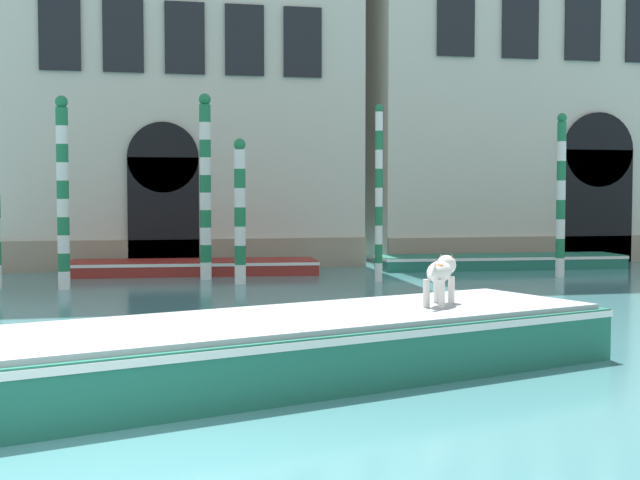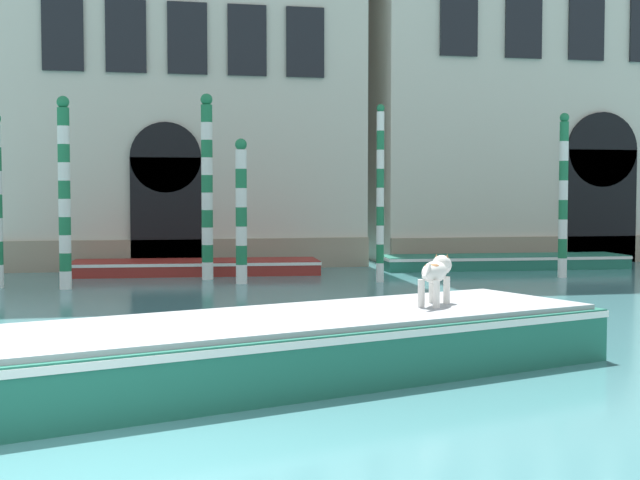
% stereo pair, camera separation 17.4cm
% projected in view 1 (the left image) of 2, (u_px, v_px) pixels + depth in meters
% --- Properties ---
extents(ground_plane, '(120.00, 120.00, 0.00)m').
position_uv_depth(ground_plane, '(72.00, 479.00, 6.77)').
color(ground_plane, teal).
extents(palazzo_right, '(10.21, 6.13, 16.59)m').
position_uv_depth(palazzo_right, '(510.00, 8.00, 29.67)').
color(palazzo_right, beige).
rests_on(palazzo_right, ground_plane).
extents(boat_foreground, '(8.94, 5.03, 0.73)m').
position_uv_depth(boat_foreground, '(275.00, 347.00, 10.28)').
color(boat_foreground, '#1E6651').
rests_on(boat_foreground, ground_plane).
extents(dog_on_deck, '(0.64, 0.83, 0.64)m').
position_uv_depth(dog_on_deck, '(441.00, 272.00, 11.43)').
color(dog_on_deck, silver).
rests_on(dog_on_deck, boat_foreground).
extents(boat_moored_near_palazzo, '(6.55, 2.22, 0.37)m').
position_uv_depth(boat_moored_near_palazzo, '(194.00, 267.00, 23.42)').
color(boat_moored_near_palazzo, maroon).
rests_on(boat_moored_near_palazzo, ground_plane).
extents(boat_moored_far, '(7.07, 1.94, 0.38)m').
position_uv_depth(boat_moored_far, '(500.00, 261.00, 25.22)').
color(boat_moored_far, '#1E6651').
rests_on(boat_moored_far, ground_plane).
extents(mooring_pole_0, '(0.28, 0.28, 4.29)m').
position_uv_depth(mooring_pole_0, '(63.00, 192.00, 19.70)').
color(mooring_pole_0, white).
rests_on(mooring_pole_0, ground_plane).
extents(mooring_pole_1, '(0.19, 0.19, 4.26)m').
position_uv_depth(mooring_pole_1, '(379.00, 193.00, 21.36)').
color(mooring_pole_1, white).
rests_on(mooring_pole_1, ground_plane).
extents(mooring_pole_3, '(0.29, 0.29, 4.58)m').
position_uv_depth(mooring_pole_3, '(205.00, 186.00, 21.89)').
color(mooring_pole_3, white).
rests_on(mooring_pole_3, ground_plane).
extents(mooring_pole_4, '(0.28, 0.28, 3.42)m').
position_uv_depth(mooring_pole_4, '(240.00, 210.00, 20.94)').
color(mooring_pole_4, white).
rests_on(mooring_pole_4, ground_plane).
extents(mooring_pole_5, '(0.24, 0.24, 4.15)m').
position_uv_depth(mooring_pole_5, '(561.00, 195.00, 22.49)').
color(mooring_pole_5, white).
rests_on(mooring_pole_5, ground_plane).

